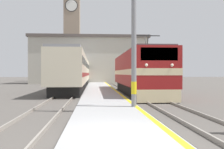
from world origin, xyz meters
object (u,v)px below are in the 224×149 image
(locomotive_train, at_px, (138,73))
(passenger_train, at_px, (79,72))
(clock_tower, at_px, (72,29))
(catenary_mast, at_px, (136,21))

(locomotive_train, distance_m, passenger_train, 18.90)
(clock_tower, bearing_deg, passenger_train, -82.55)
(clock_tower, bearing_deg, locomotive_train, -76.96)
(clock_tower, bearing_deg, catenary_mast, -81.96)
(locomotive_train, height_order, clock_tower, clock_tower)
(passenger_train, height_order, catenary_mast, catenary_mast)
(catenary_mast, bearing_deg, clock_tower, 98.04)
(passenger_train, relative_size, catenary_mast, 5.44)
(locomotive_train, distance_m, clock_tower, 41.83)
(passenger_train, relative_size, clock_tower, 1.90)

